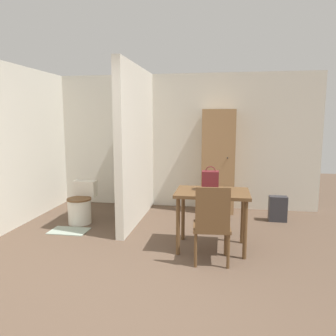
% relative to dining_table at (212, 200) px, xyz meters
% --- Properties ---
extents(ground_plane, '(16.00, 16.00, 0.00)m').
position_rel_dining_table_xyz_m(ground_plane, '(-0.83, -1.49, -0.65)').
color(ground_plane, brown).
extents(wall_back, '(5.36, 0.12, 2.50)m').
position_rel_dining_table_xyz_m(wall_back, '(-0.83, 2.07, 0.60)').
color(wall_back, beige).
rests_on(wall_back, ground_plane).
extents(wall_left, '(0.12, 4.50, 2.50)m').
position_rel_dining_table_xyz_m(wall_left, '(-3.07, 0.26, 0.60)').
color(wall_left, beige).
rests_on(wall_left, ground_plane).
extents(partition_wall, '(0.12, 1.95, 2.50)m').
position_rel_dining_table_xyz_m(partition_wall, '(-1.27, 1.04, 0.60)').
color(partition_wall, beige).
rests_on(partition_wall, ground_plane).
extents(dining_table, '(0.93, 0.64, 0.76)m').
position_rel_dining_table_xyz_m(dining_table, '(0.00, 0.00, 0.00)').
color(dining_table, brown).
rests_on(dining_table, ground_plane).
extents(wooden_chair, '(0.46, 0.46, 0.94)m').
position_rel_dining_table_xyz_m(wooden_chair, '(0.02, -0.46, -0.16)').
color(wooden_chair, brown).
rests_on(wooden_chair, ground_plane).
extents(toilet, '(0.39, 0.54, 0.65)m').
position_rel_dining_table_xyz_m(toilet, '(-2.14, 0.76, -0.37)').
color(toilet, silver).
rests_on(toilet, ground_plane).
extents(handbag, '(0.21, 0.15, 0.31)m').
position_rel_dining_table_xyz_m(handbag, '(-0.03, 0.06, 0.24)').
color(handbag, maroon).
rests_on(handbag, dining_table).
extents(wooden_cabinet, '(0.58, 0.47, 1.84)m').
position_rel_dining_table_xyz_m(wooden_cabinet, '(0.05, 1.77, 0.27)').
color(wooden_cabinet, '#997047').
rests_on(wooden_cabinet, ground_plane).
extents(bath_mat, '(0.56, 0.36, 0.01)m').
position_rel_dining_table_xyz_m(bath_mat, '(-2.14, 0.31, -0.65)').
color(bath_mat, '#99A899').
rests_on(bath_mat, ground_plane).
extents(space_heater, '(0.29, 0.16, 0.42)m').
position_rel_dining_table_xyz_m(space_heater, '(1.04, 1.34, -0.44)').
color(space_heater, '#2D2D33').
rests_on(space_heater, ground_plane).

